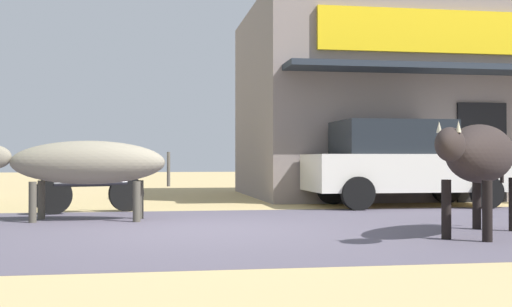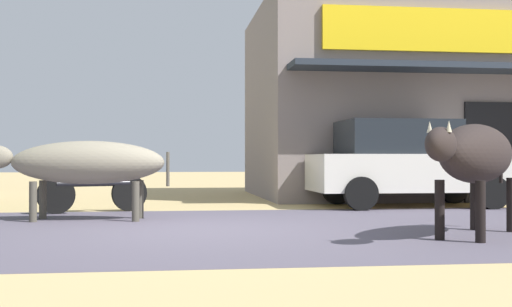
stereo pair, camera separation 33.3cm
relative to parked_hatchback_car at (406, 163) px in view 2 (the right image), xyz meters
name	(u,v)px [view 2 (the right image)]	position (x,y,z in m)	size (l,w,h in m)	color
ground	(202,229)	(-4.08, -3.66, -0.84)	(80.00, 80.00, 0.00)	tan
asphalt_road	(202,229)	(-4.08, -3.66, -0.84)	(72.00, 6.30, 0.00)	#544E5C
storefront_right_club	(435,104)	(2.15, 3.77, 1.45)	(8.97, 6.63, 4.58)	gray
parked_hatchback_car	(406,163)	(0.00, 0.00, 0.00)	(3.78, 1.87, 1.64)	silver
parked_motorcycle	(95,185)	(-5.74, -0.65, -0.37)	(1.77, 0.79, 1.06)	black
cow_near_brown	(84,163)	(-5.76, -2.11, 0.01)	(2.86, 0.93, 1.18)	gray
cow_far_dark	(475,155)	(-0.95, -4.85, 0.11)	(2.05, 2.19, 1.32)	#2A2220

